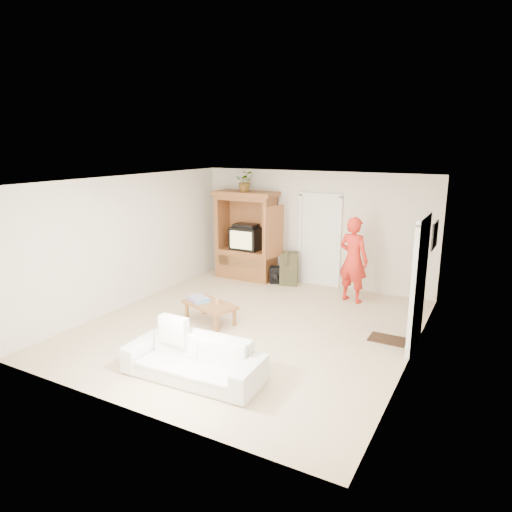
{
  "coord_description": "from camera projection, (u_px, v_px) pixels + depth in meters",
  "views": [
    {
      "loc": [
        3.74,
        -6.66,
        3.2
      ],
      "look_at": [
        -0.21,
        0.6,
        1.15
      ],
      "focal_mm": 32.0,
      "sensor_mm": 36.0,
      "label": 1
    }
  ],
  "objects": [
    {
      "name": "floor",
      "position": [
        250.0,
        326.0,
        8.18
      ],
      "size": [
        6.0,
        6.0,
        0.0
      ],
      "primitive_type": "plane",
      "color": "tan",
      "rests_on": "ground"
    },
    {
      "name": "ceiling",
      "position": [
        250.0,
        180.0,
        7.56
      ],
      "size": [
        6.0,
        6.0,
        0.0
      ],
      "primitive_type": "plane",
      "rotation": [
        3.14,
        0.0,
        0.0
      ],
      "color": "white",
      "rests_on": "floor"
    },
    {
      "name": "wall_back",
      "position": [
        314.0,
        229.0,
        10.43
      ],
      "size": [
        5.5,
        0.0,
        5.5
      ],
      "primitive_type": "plane",
      "rotation": [
        1.57,
        0.0,
        0.0
      ],
      "color": "silver",
      "rests_on": "floor"
    },
    {
      "name": "wall_front",
      "position": [
        124.0,
        311.0,
        5.31
      ],
      "size": [
        5.5,
        0.0,
        5.5
      ],
      "primitive_type": "plane",
      "rotation": [
        -1.57,
        0.0,
        0.0
      ],
      "color": "silver",
      "rests_on": "floor"
    },
    {
      "name": "wall_left",
      "position": [
        131.0,
        241.0,
        9.15
      ],
      "size": [
        0.0,
        6.0,
        6.0
      ],
      "primitive_type": "plane",
      "rotation": [
        1.57,
        0.0,
        1.57
      ],
      "color": "silver",
      "rests_on": "floor"
    },
    {
      "name": "wall_right",
      "position": [
        416.0,
        278.0,
        6.59
      ],
      "size": [
        0.0,
        6.0,
        6.0
      ],
      "primitive_type": "plane",
      "rotation": [
        1.57,
        0.0,
        -1.57
      ],
      "color": "silver",
      "rests_on": "floor"
    },
    {
      "name": "armoire",
      "position": [
        247.0,
        241.0,
        10.96
      ],
      "size": [
        1.82,
        1.14,
        2.1
      ],
      "color": "brown",
      "rests_on": "floor"
    },
    {
      "name": "door_back",
      "position": [
        319.0,
        241.0,
        10.4
      ],
      "size": [
        0.85,
        0.05,
        2.04
      ],
      "primitive_type": "cube",
      "color": "white",
      "rests_on": "floor"
    },
    {
      "name": "doorway_right",
      "position": [
        419.0,
        285.0,
        7.18
      ],
      "size": [
        0.05,
        0.9,
        2.04
      ],
      "primitive_type": "cube",
      "color": "black",
      "rests_on": "floor"
    },
    {
      "name": "framed_picture",
      "position": [
        435.0,
        235.0,
        8.15
      ],
      "size": [
        0.03,
        0.6,
        0.48
      ],
      "primitive_type": "cube",
      "color": "black",
      "rests_on": "wall_right"
    },
    {
      "name": "doormat",
      "position": [
        387.0,
        339.0,
        7.62
      ],
      "size": [
        0.6,
        0.4,
        0.02
      ],
      "primitive_type": "cube",
      "color": "#382316",
      "rests_on": "floor"
    },
    {
      "name": "plant",
      "position": [
        245.0,
        181.0,
        10.6
      ],
      "size": [
        0.53,
        0.49,
        0.47
      ],
      "primitive_type": "imported",
      "rotation": [
        0.0,
        0.0,
        0.35
      ],
      "color": "#4C7238",
      "rests_on": "armoire"
    },
    {
      "name": "man",
      "position": [
        353.0,
        260.0,
        9.3
      ],
      "size": [
        0.73,
        0.57,
        1.77
      ],
      "primitive_type": "imported",
      "rotation": [
        0.0,
        0.0,
        2.89
      ],
      "color": "red",
      "rests_on": "floor"
    },
    {
      "name": "sofa",
      "position": [
        193.0,
        359.0,
        6.33
      ],
      "size": [
        2.02,
        0.86,
        0.58
      ],
      "primitive_type": "imported",
      "rotation": [
        0.0,
        0.0,
        0.04
      ],
      "color": "silver",
      "rests_on": "floor"
    },
    {
      "name": "coffee_table",
      "position": [
        210.0,
        306.0,
        8.3
      ],
      "size": [
        1.11,
        0.81,
        0.37
      ],
      "rotation": [
        0.0,
        0.0,
        -0.3
      ],
      "color": "olive",
      "rests_on": "floor"
    },
    {
      "name": "towel",
      "position": [
        198.0,
        299.0,
        8.39
      ],
      "size": [
        0.46,
        0.41,
        0.08
      ],
      "primitive_type": "cube",
      "rotation": [
        0.0,
        0.0,
        -0.44
      ],
      "color": "#D24689",
      "rests_on": "coffee_table"
    },
    {
      "name": "candle",
      "position": [
        217.0,
        301.0,
        8.25
      ],
      "size": [
        0.08,
        0.08,
        0.1
      ],
      "primitive_type": "cylinder",
      "color": "tan",
      "rests_on": "coffee_table"
    },
    {
      "name": "backpack_black",
      "position": [
        277.0,
        276.0,
        10.63
      ],
      "size": [
        0.36,
        0.28,
        0.39
      ],
      "primitive_type": null,
      "rotation": [
        0.0,
        0.0,
        0.34
      ],
      "color": "black",
      "rests_on": "floor"
    },
    {
      "name": "backpack_olive",
      "position": [
        289.0,
        269.0,
        10.52
      ],
      "size": [
        0.48,
        0.41,
        0.77
      ],
      "primitive_type": null,
      "rotation": [
        0.0,
        0.0,
        0.33
      ],
      "color": "#47442B",
      "rests_on": "floor"
    }
  ]
}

